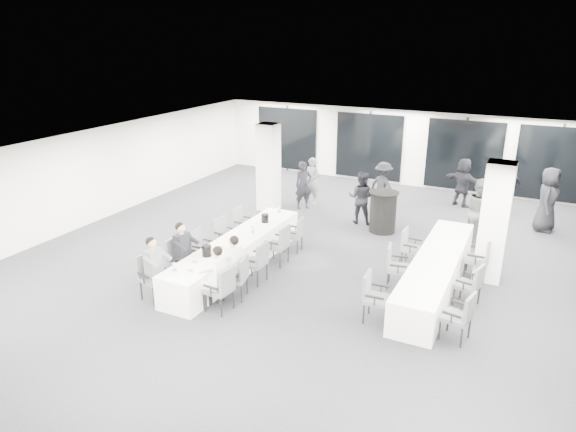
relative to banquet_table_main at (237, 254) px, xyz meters
name	(u,v)px	position (x,y,z in m)	size (l,w,h in m)	color
room	(357,201)	(2.24, 2.24, 1.01)	(14.04, 16.04, 2.84)	#242429
column_left	(268,167)	(-1.45, 4.33, 1.02)	(0.60, 0.60, 2.80)	silver
column_right	(494,222)	(5.55, 2.13, 1.02)	(0.60, 0.60, 2.80)	silver
banquet_table_main	(237,254)	(0.00, 0.00, 0.00)	(0.90, 5.00, 0.75)	white
banquet_table_side	(436,272)	(4.54, 1.12, 0.00)	(0.90, 5.00, 0.75)	white
cocktail_table	(383,212)	(2.46, 4.00, 0.23)	(0.86, 0.86, 1.19)	black
chair_main_left_near	(152,274)	(-0.84, -2.09, 0.20)	(0.61, 0.64, 1.01)	#515358
chair_main_left_second	(179,257)	(-0.84, -1.13, 0.22)	(0.54, 0.60, 1.03)	#515358
chair_main_left_mid	(201,246)	(-0.83, -0.28, 0.16)	(0.50, 0.55, 0.93)	#515358
chair_main_left_fourth	(223,233)	(-0.83, 0.70, 0.16)	(0.54, 0.58, 0.93)	#515358
chair_main_left_far	(242,222)	(-0.83, 1.62, 0.15)	(0.48, 0.53, 0.93)	#515358
chair_main_right_near	(222,287)	(0.84, -1.90, 0.19)	(0.53, 0.59, 0.99)	#515358
chair_main_right_second	(239,275)	(0.83, -1.26, 0.17)	(0.58, 0.61, 0.96)	#515358
chair_main_right_mid	(257,260)	(0.84, -0.45, 0.19)	(0.51, 0.57, 0.98)	#515358
chair_main_right_fourth	(280,243)	(0.84, 0.66, 0.20)	(0.53, 0.59, 1.01)	#515358
chair_main_right_far	(296,233)	(0.83, 1.59, 0.14)	(0.51, 0.55, 0.90)	#515358
chair_side_left_near	(373,294)	(3.70, -0.86, 0.20)	(0.53, 0.59, 1.01)	#515358
chair_side_left_mid	(395,264)	(3.71, 0.73, 0.19)	(0.58, 0.62, 1.00)	#515358
chair_side_left_far	(409,245)	(3.71, 2.05, 0.16)	(0.49, 0.54, 0.93)	#515358
chair_side_right_near	(461,314)	(5.38, -0.86, 0.18)	(0.58, 0.62, 0.98)	#515358
chair_side_right_mid	(472,283)	(5.37, 0.60, 0.16)	(0.57, 0.60, 0.94)	#515358
chair_side_right_far	(481,256)	(5.38, 1.99, 0.22)	(0.53, 0.60, 1.04)	#515358
seated_guest_a	(156,265)	(-0.67, -2.11, 0.44)	(0.50, 0.38, 1.44)	#575B5F
seated_guest_b	(185,249)	(-0.67, -1.13, 0.44)	(0.50, 0.38, 1.44)	black
seated_guest_c	(215,274)	(0.67, -1.90, 0.44)	(0.50, 0.38, 1.44)	white
seated_guest_d	(231,262)	(0.67, -1.28, 0.44)	(0.50, 0.38, 1.44)	white
standing_guest_a	(303,182)	(-0.47, 4.89, 0.52)	(0.65, 0.52, 1.78)	black
standing_guest_b	(361,194)	(1.65, 4.41, 0.53)	(0.87, 0.53, 1.81)	black
standing_guest_c	(383,183)	(1.86, 5.99, 0.51)	(1.15, 0.58, 1.77)	black
standing_guest_d	(508,184)	(5.49, 7.47, 0.54)	(1.08, 0.60, 1.83)	black
standing_guest_e	(548,195)	(6.65, 6.18, 0.69)	(1.03, 0.63, 2.13)	black
standing_guest_f	(463,179)	(4.13, 7.47, 0.54)	(1.69, 0.65, 1.84)	black
standing_guest_g	(312,178)	(-0.43, 5.49, 0.51)	(0.65, 0.52, 1.78)	#575B5F
standing_guest_h	(480,207)	(5.03, 4.30, 0.66)	(0.99, 0.61, 2.06)	#575B5F
ice_bucket_near	(207,251)	(-0.08, -1.10, 0.50)	(0.22, 0.22, 0.25)	black
ice_bucket_far	(265,218)	(0.03, 1.38, 0.49)	(0.20, 0.20, 0.22)	black
water_bottle_a	(175,268)	(-0.15, -2.14, 0.49)	(0.07, 0.07, 0.23)	silver
water_bottle_b	(253,231)	(0.20, 0.46, 0.48)	(0.07, 0.07, 0.22)	silver
water_bottle_c	(279,210)	(0.09, 2.10, 0.49)	(0.07, 0.07, 0.23)	silver
plate_a	(194,262)	(-0.12, -1.51, 0.39)	(0.18, 0.18, 0.03)	white
plate_b	(191,271)	(0.06, -1.90, 0.39)	(0.21, 0.21, 0.03)	white
plate_c	(221,248)	(-0.05, -0.59, 0.39)	(0.21, 0.21, 0.03)	white
wine_glass	(186,270)	(0.14, -2.12, 0.51)	(0.07, 0.07, 0.19)	silver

